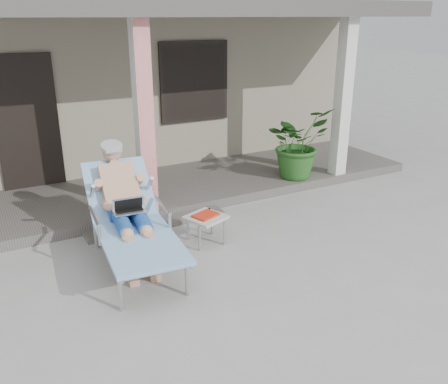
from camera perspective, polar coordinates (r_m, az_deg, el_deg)
ground at (r=5.25m, az=-0.74°, el=-11.50°), size 60.00×60.00×0.00m
house at (r=10.71m, az=-17.56°, el=13.61°), size 10.40×5.40×3.30m
porch_deck at (r=7.74m, az=-11.08°, el=-0.38°), size 10.00×2.00×0.15m
porch_overhang at (r=7.20m, az=-12.48°, el=20.10°), size 10.00×2.30×2.85m
porch_step at (r=6.74m, az=-8.06°, el=-3.75°), size 2.00×0.30×0.07m
lounger at (r=5.61m, az=-11.61°, el=-0.04°), size 0.96×2.18×1.39m
side_table at (r=6.09m, az=-2.21°, el=-3.23°), size 0.57×0.57×0.40m
potted_palm at (r=8.18m, az=8.83°, el=5.88°), size 1.22×1.10×1.20m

